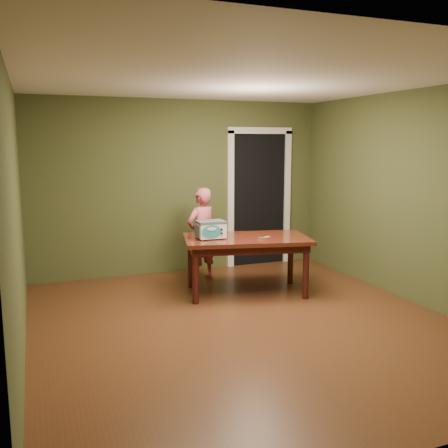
# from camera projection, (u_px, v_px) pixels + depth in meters

# --- Properties ---
(floor) EXTENTS (5.00, 5.00, 0.00)m
(floor) POSITION_uv_depth(u_px,v_px,m) (246.00, 324.00, 5.45)
(floor) COLOR #4F2D16
(floor) RESTS_ON ground
(room_shell) EXTENTS (4.52, 5.02, 2.61)m
(room_shell) POSITION_uv_depth(u_px,v_px,m) (247.00, 167.00, 5.18)
(room_shell) COLOR #444A27
(room_shell) RESTS_ON ground
(doorway) EXTENTS (1.10, 0.66, 2.25)m
(doorway) POSITION_uv_depth(u_px,v_px,m) (251.00, 198.00, 8.30)
(doorway) COLOR black
(doorway) RESTS_ON ground
(dining_table) EXTENTS (1.76, 1.23, 0.75)m
(dining_table) POSITION_uv_depth(u_px,v_px,m) (246.00, 245.00, 6.48)
(dining_table) COLOR #3E1B0E
(dining_table) RESTS_ON floor
(toy_oven) EXTENTS (0.38, 0.27, 0.23)m
(toy_oven) POSITION_uv_depth(u_px,v_px,m) (211.00, 229.00, 6.34)
(toy_oven) COLOR #4C4F54
(toy_oven) RESTS_ON dining_table
(baking_pan) EXTENTS (0.10, 0.10, 0.02)m
(baking_pan) POSITION_uv_depth(u_px,v_px,m) (261.00, 238.00, 6.32)
(baking_pan) COLOR silver
(baking_pan) RESTS_ON dining_table
(spatula) EXTENTS (0.18, 0.09, 0.01)m
(spatula) POSITION_uv_depth(u_px,v_px,m) (265.00, 237.00, 6.43)
(spatula) COLOR #ECC066
(spatula) RESTS_ON dining_table
(child) EXTENTS (0.57, 0.48, 1.34)m
(child) POSITION_uv_depth(u_px,v_px,m) (201.00, 234.00, 7.12)
(child) COLOR #C65163
(child) RESTS_ON floor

